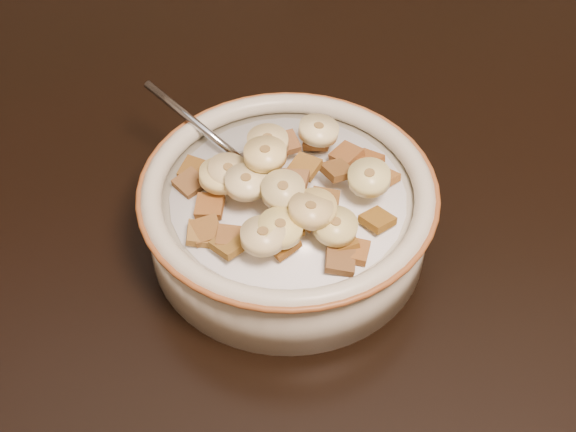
{
  "coord_description": "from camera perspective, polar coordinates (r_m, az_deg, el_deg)",
  "views": [
    {
      "loc": [
        -0.13,
        -0.5,
        1.23
      ],
      "look_at": [
        -0.12,
        -0.08,
        0.78
      ],
      "focal_mm": 50.0,
      "sensor_mm": 36.0,
      "label": 1
    }
  ],
  "objects": [
    {
      "name": "cereal_square_21",
      "position": [
        0.58,
        6.38,
        -0.27
      ],
      "size": [
        0.03,
        0.03,
        0.01
      ],
      "primitive_type": "cube",
      "rotation": [
        -0.12,
        0.16,
        0.68
      ],
      "color": "#96671B",
      "rests_on": "milk"
    },
    {
      "name": "cereal_square_16",
      "position": [
        0.58,
        0.41,
        2.46
      ],
      "size": [
        0.02,
        0.02,
        0.01
      ],
      "primitive_type": "cube",
      "rotation": [
        -0.11,
        -0.05,
        1.33
      ],
      "color": "brown",
      "rests_on": "milk"
    },
    {
      "name": "spoon",
      "position": [
        0.61,
        -2.37,
        3.22
      ],
      "size": [
        0.06,
        0.06,
        0.01
      ],
      "primitive_type": "ellipsoid",
      "rotation": [
        0.0,
        0.0,
        3.95
      ],
      "color": "#A7B0BC",
      "rests_on": "cereal_bowl"
    },
    {
      "name": "cereal_square_2",
      "position": [
        0.56,
        3.84,
        -1.85
      ],
      "size": [
        0.03,
        0.03,
        0.01
      ],
      "primitive_type": "cube",
      "rotation": [
        -0.15,
        0.16,
        1.83
      ],
      "color": "brown",
      "rests_on": "milk"
    },
    {
      "name": "cereal_square_20",
      "position": [
        0.57,
        1.45,
        0.12
      ],
      "size": [
        0.03,
        0.03,
        0.01
      ],
      "primitive_type": "cube",
      "rotation": [
        0.23,
        -0.0,
        0.87
      ],
      "color": "brown",
      "rests_on": "milk"
    },
    {
      "name": "cereal_bowl",
      "position": [
        0.62,
        0.0,
        -0.27
      ],
      "size": [
        0.21,
        0.21,
        0.05
      ],
      "primitive_type": "cylinder",
      "color": "beige",
      "rests_on": "table"
    },
    {
      "name": "banana_slice_12",
      "position": [
        0.56,
        3.39,
        -0.72
      ],
      "size": [
        0.04,
        0.04,
        0.01
      ],
      "primitive_type": "cylinder",
      "rotation": [
        0.09,
        0.05,
        0.56
      ],
      "color": "#CCBF66",
      "rests_on": "milk"
    },
    {
      "name": "cereal_square_1",
      "position": [
        0.56,
        4.72,
        -2.48
      ],
      "size": [
        0.02,
        0.02,
        0.01
      ],
      "primitive_type": "cube",
      "rotation": [
        0.05,
        -0.03,
        2.86
      ],
      "color": "brown",
      "rests_on": "milk"
    },
    {
      "name": "cereal_square_6",
      "position": [
        0.62,
        -0.22,
        5.2
      ],
      "size": [
        0.03,
        0.03,
        0.01
      ],
      "primitive_type": "cube",
      "rotation": [
        0.11,
        -0.01,
        0.32
      ],
      "color": "#985E30",
      "rests_on": "milk"
    },
    {
      "name": "cereal_square_24",
      "position": [
        0.56,
        -4.23,
        -2.05
      ],
      "size": [
        0.03,
        0.03,
        0.01
      ],
      "primitive_type": "cube",
      "rotation": [
        -0.1,
        0.09,
        0.77
      ],
      "color": "olive",
      "rests_on": "milk"
    },
    {
      "name": "banana_slice_1",
      "position": [
        0.62,
        2.19,
        6.11
      ],
      "size": [
        0.04,
        0.04,
        0.01
      ],
      "primitive_type": "cylinder",
      "rotation": [
        0.12,
        -0.06,
        2.38
      ],
      "color": "#FFF2A7",
      "rests_on": "milk"
    },
    {
      "name": "cereal_square_23",
      "position": [
        0.59,
        -5.59,
        0.72
      ],
      "size": [
        0.02,
        0.02,
        0.01
      ],
      "primitive_type": "cube",
      "rotation": [
        -0.09,
        -0.13,
        1.44
      ],
      "color": "brown",
      "rests_on": "milk"
    },
    {
      "name": "cereal_square_7",
      "position": [
        0.62,
        5.64,
        3.96
      ],
      "size": [
        0.03,
        0.03,
        0.01
      ],
      "primitive_type": "cube",
      "rotation": [
        -0.2,
        0.09,
        0.83
      ],
      "color": "brown",
      "rests_on": "milk"
    },
    {
      "name": "cereal_square_17",
      "position": [
        0.58,
        2.64,
        1.04
      ],
      "size": [
        0.02,
        0.02,
        0.01
      ],
      "primitive_type": "cube",
      "rotation": [
        0.13,
        -0.17,
        1.4
      ],
      "color": "brown",
      "rests_on": "milk"
    },
    {
      "name": "banana_slice_9",
      "position": [
        0.57,
        -2.99,
        2.42
      ],
      "size": [
        0.03,
        0.03,
        0.01
      ],
      "primitive_type": "cylinder",
      "rotation": [
        -0.01,
        -0.02,
        3.07
      ],
      "color": "#F5E3A3",
      "rests_on": "milk"
    },
    {
      "name": "banana_slice_5",
      "position": [
        0.58,
        5.79,
        2.74
      ],
      "size": [
        0.04,
        0.04,
        0.01
      ],
      "primitive_type": "cylinder",
      "rotation": [
        -0.14,
        -0.03,
        2.44
      ],
      "color": "#D3C979",
      "rests_on": "milk"
    },
    {
      "name": "banana_slice_8",
      "position": [
        0.58,
        -1.64,
        4.43
      ],
      "size": [
        0.03,
        0.03,
        0.01
      ],
      "primitive_type": "cylinder",
      "rotation": [
        -0.02,
        -0.01,
        0.08
      ],
      "color": "#F4E18D",
      "rests_on": "milk"
    },
    {
      "name": "cereal_square_13",
      "position": [
        0.61,
        -6.99,
        2.34
      ],
      "size": [
        0.03,
        0.03,
        0.01
      ],
      "primitive_type": "cube",
      "rotation": [
        -0.11,
        -0.11,
        2.31
      ],
      "color": "brown",
      "rests_on": "milk"
    },
    {
      "name": "banana_slice_4",
      "position": [
        0.55,
        -0.55,
        -0.85
      ],
      "size": [
        0.04,
        0.04,
        0.01
      ],
      "primitive_type": "cylinder",
      "rotation": [
        0.07,
        -0.07,
        1.71
      ],
      "color": "#D8BA68",
      "rests_on": "milk"
    },
    {
      "name": "banana_slice_7",
      "position": [
        0.56,
        1.9,
        0.5
      ],
      "size": [
        0.03,
        0.03,
        0.01
      ],
      "primitive_type": "cylinder",
      "rotation": [
        -0.01,
        -0.13,
        1.56
      ],
      "color": "#FFD679",
      "rests_on": "milk"
    },
    {
      "name": "cereal_square_4",
      "position": [
        0.57,
        -5.81,
        -1.03
      ],
      "size": [
        0.03,
        0.03,
        0.01
      ],
      "primitive_type": "cube",
      "rotation": [
        0.16,
        -0.09,
        0.28
      ],
      "color": "brown",
      "rests_on": "milk"
    },
    {
      "name": "cereal_square_19",
      "position": [
        0.61,
        5.69,
        3.5
      ],
      "size": [
        0.03,
        0.03,
        0.01
      ],
      "primitive_type": "cube",
      "rotation": [
        0.19,
        -0.18,
        2.86
      ],
      "color": "brown",
      "rests_on": "milk"
    },
    {
      "name": "cereal_square_26",
      "position": [
        0.62,
        4.18,
        4.38
      ],
      "size": [
        0.03,
        0.03,
        0.01
      ],
      "primitive_type": "cube",
      "rotation": [
        -0.16,
        -0.11,
        0.78
      ],
      "color": "brown",
      "rests_on": "milk"
    },
    {
      "name": "cereal_square_12",
      "position": [
        0.61,
        -6.68,
        3.26
      ],
      "size": [
        0.03,
        0.03,
        0.01
      ],
      "primitive_type": "cube",
      "rotation": [
        -0.15,
        -0.08,
        2.75
      ],
      "color": "brown",
      "rests_on": "milk"
    },
    {
      "name": "cereal_square_9",
      "position": [
        0.61,
        -1.29,
        4.61
      ],
      "size": [
        0.03,
        0.03,
        0.01
      ],
      "primitive_type": "cube",
      "rotation": [
        0.1,
        0.14,
        0.75
      ],
      "color": "brown",
      "rests_on": "milk"
    },
    {
      "name": "cereal_square_14",
      "position": [
        0.59,
        1.2,
        3.51
      ],
      "size": [
        0.03,
        0.03,
        0.01
      ],
      "primitive_type": "cube",
      "rotation": [
        -0.1,
        0.07,
        2.58
      ],
      "color": "brown",
      "rests_on": "milk"
    },
    {
      "name": "cereal_square_15",
      "position": [
        0.59,
        -2.94,
        2.98
      ],
      "size": [
        0.03,
        0.03,
        0.01
      ],
      "primitive_type": "cube",
      "rotation": [
        -0.13,
        0.03,
        2.26
      ],
      "color": "#92582C",
      "rests_on": "milk"
    },
    {
      "name": "banana_slice_10",
      "position": [
        0.6,
        -1.46,
        5.28
      ],
      "size": [
        0.03,
        0.03,
        0.01
      ],
      "primitive_type": "cylinder",
      "rotation": [
        -0.07,
        -0.01,
        3.09
      ],
      "color": "beige",
      "rests_on": "milk"
    },
    {
      "name": "banana_slice_3",
      "position": [
        0.59,
        -4.25,
        3.15
      ],
      "size": [
        0.04,
        0.04,
        0.02
      ],
      "primitive_type": "cylinder",
      "rotation": [
        0.12,
        -0.14,
        2.1
      ],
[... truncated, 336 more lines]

